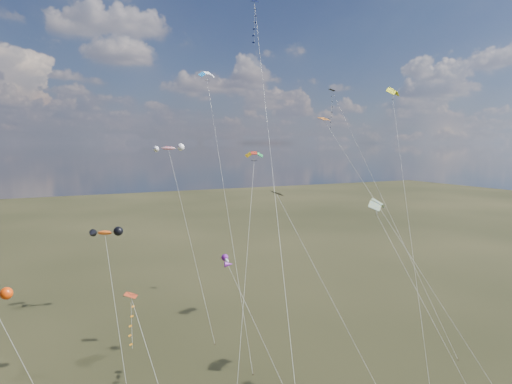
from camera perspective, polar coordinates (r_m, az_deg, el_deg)
name	(u,v)px	position (r m, az deg, el deg)	size (l,w,h in m)	color
diamond_black_high	(338,121)	(69.68, 10.16, 8.77)	(1.17, 24.75, 32.18)	black
diamond_navy_tall	(257,47)	(51.31, 0.15, 17.66)	(11.15, 30.29, 40.14)	#080C43
diamond_black_mid	(307,251)	(40.35, 6.41, -7.38)	(7.70, 9.14, 19.80)	black
diamond_red_low	(134,327)	(38.48, -15.04, -15.96)	(3.00, 9.13, 12.34)	#B03718
diamond_orange_center	(369,190)	(46.68, 13.91, 0.30)	(9.85, 17.09, 26.76)	#C6651A
parafoil_yellow	(393,90)	(62.14, 16.79, 12.06)	(11.96, 19.11, 31.61)	yellow
parafoil_blue_white	(207,75)	(62.85, -6.10, 14.35)	(3.01, 18.61, 33.91)	blue
parafoil_striped	(377,202)	(46.91, 14.92, -1.23)	(4.96, 12.48, 18.99)	gold
parafoil_tricolor	(254,155)	(50.54, -0.24, 4.69)	(8.46, 12.11, 23.45)	#CF9608
novelty_orange_black	(105,233)	(48.50, -18.36, -4.90)	(3.14, 10.53, 15.63)	#E65816
novelty_white_purple	(227,261)	(44.60, -3.63, -8.65)	(3.79, 10.31, 13.12)	white
novelty_redwhite_stripe	(169,149)	(63.79, -10.86, 5.34)	(3.84, 13.35, 23.95)	red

